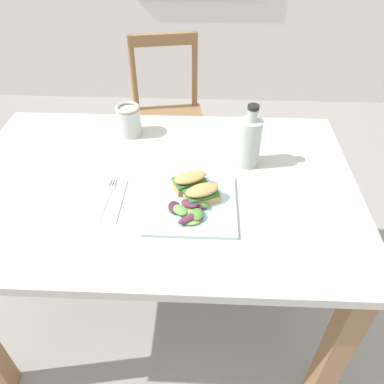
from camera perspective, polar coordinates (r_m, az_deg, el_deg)
name	(u,v)px	position (r m, az deg, el deg)	size (l,w,h in m)	color
ground_plane	(172,338)	(1.73, -3.06, -21.10)	(8.77, 8.77, 0.00)	gray
dining_table	(160,208)	(1.33, -4.87, -2.48)	(1.30, 0.87, 0.74)	#BCB7AD
chair_wooden_far	(168,119)	(2.17, -3.59, 10.93)	(0.47, 0.47, 0.87)	#8E6642
plate_lunch	(191,204)	(1.15, -0.09, -1.86)	(0.27, 0.27, 0.01)	silver
sandwich_half_front	(202,194)	(1.14, 1.52, -0.26)	(0.12, 0.10, 0.06)	tan
sandwich_half_back	(190,181)	(1.19, -0.29, 1.67)	(0.12, 0.10, 0.06)	tan
salad_mixed_greens	(190,210)	(1.11, -0.24, -2.70)	(0.13, 0.13, 0.03)	#84A84C
napkin_folded	(107,200)	(1.20, -12.70, -1.18)	(0.09, 0.20, 0.00)	white
fork_on_napkin	(108,195)	(1.21, -12.49, -0.51)	(0.03, 0.19, 0.00)	silver
bottle_cold_brew	(249,144)	(1.29, 8.61, 7.16)	(0.08, 0.08, 0.22)	#472819
mason_jar_iced_tea	(129,122)	(1.48, -9.45, 10.41)	(0.09, 0.09, 0.12)	gold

